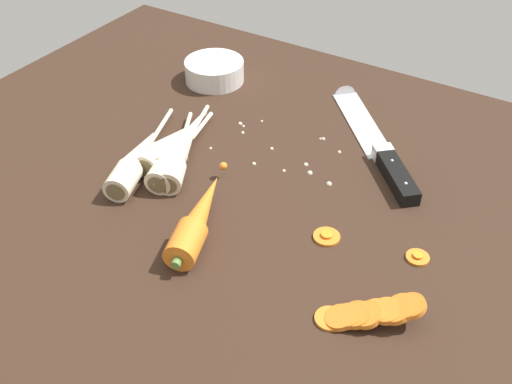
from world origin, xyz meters
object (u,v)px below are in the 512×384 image
parsnip_outer (166,147)px  parsnip_mid_right (180,148)px  parsnip_front (176,158)px  parsnip_back (175,155)px  carrot_slice_stray_mid (327,236)px  carrot_slice_stack (371,313)px  prep_bowl (214,70)px  carrot_slice_stray_near (418,256)px  chefs_knife (370,134)px  parsnip_mid_left (136,160)px  whole_carrot (198,219)px

parsnip_outer → parsnip_mid_right: bearing=26.6°
parsnip_front → parsnip_mid_right: size_ratio=1.08×
parsnip_back → carrot_slice_stray_mid: 27.23cm
carrot_slice_stack → prep_bowl: prep_bowl is taller
parsnip_back → carrot_slice_stray_near: parsnip_back is taller
chefs_knife → parsnip_mid_right: bearing=-137.7°
chefs_knife → parsnip_mid_left: bearing=-134.6°
whole_carrot → parsnip_front: size_ratio=1.05×
parsnip_back → prep_bowl: 27.00cm
prep_bowl → parsnip_front: bearing=-67.4°
chefs_knife → whole_carrot: bearing=-108.2°
chefs_knife → parsnip_mid_left: 37.92cm
parsnip_outer → carrot_slice_stack: bearing=-18.2°
carrot_slice_stray_near → prep_bowl: bearing=153.2°
whole_carrot → parsnip_mid_left: 16.87cm
chefs_knife → whole_carrot: (-10.83, -32.88, 1.45)cm
whole_carrot → carrot_slice_stack: bearing=-4.6°
parsnip_back → parsnip_outer: size_ratio=1.23×
parsnip_mid_left → parsnip_outer: bearing=70.8°
parsnip_outer → whole_carrot: bearing=-38.3°
parsnip_back → carrot_slice_stray_mid: size_ratio=6.38×
parsnip_mid_right → carrot_slice_stack: bearing=-20.4°
chefs_knife → parsnip_outer: 33.08cm
chefs_knife → carrot_slice_stray_near: bearing=-53.8°
parsnip_front → parsnip_back: 0.90cm
parsnip_outer → carrot_slice_stray_mid: (29.44, -3.21, -1.62)cm
parsnip_mid_left → carrot_slice_stray_mid: (31.23, 1.95, -1.62)cm
parsnip_front → parsnip_mid_left: 5.97cm
parsnip_mid_right → prep_bowl: same height
carrot_slice_stack → carrot_slice_stray_near: size_ratio=3.74×
parsnip_mid_left → parsnip_back: size_ratio=1.01×
parsnip_back → prep_bowl: size_ratio=2.10×
parsnip_front → parsnip_outer: size_ratio=1.04×
carrot_slice_stray_mid → prep_bowl: size_ratio=0.33×
carrot_slice_stack → prep_bowl: (-47.72, 37.36, 0.70)cm
carrot_slice_stack → parsnip_mid_left: bearing=169.2°
prep_bowl → parsnip_outer: bearing=-72.2°
carrot_slice_stack → parsnip_outer: bearing=161.8°
parsnip_mid_left → parsnip_outer: size_ratio=1.24×
carrot_slice_stray_near → carrot_slice_stray_mid: (-11.72, -2.68, -0.00)cm
parsnip_back → prep_bowl: same height
whole_carrot → carrot_slice_stray_mid: 17.41cm
whole_carrot → parsnip_back: (-11.64, 10.25, -0.12)cm
whole_carrot → parsnip_mid_left: bearing=159.5°
parsnip_front → parsnip_outer: (-2.93, 1.51, 0.00)cm
chefs_knife → parsnip_back: size_ratio=1.21×
parsnip_mid_left → parsnip_mid_right: 7.21cm
carrot_slice_stack → carrot_slice_stray_mid: size_ratio=3.15×
parsnip_outer → prep_bowl: bearing=107.8°
carrot_slice_stray_near → parsnip_mid_right: bearing=177.8°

